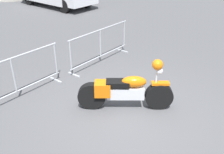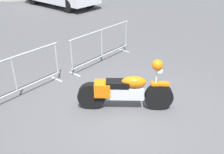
% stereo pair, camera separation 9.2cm
% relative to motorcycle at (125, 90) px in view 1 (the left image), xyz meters
% --- Properties ---
extents(ground_plane, '(120.00, 120.00, 0.00)m').
position_rel_motorcycle_xyz_m(ground_plane, '(-0.14, -0.13, -0.46)').
color(ground_plane, '#4C4C4F').
extents(motorcycle, '(1.54, 1.70, 1.20)m').
position_rel_motorcycle_xyz_m(motorcycle, '(0.00, 0.00, 0.00)').
color(motorcycle, black).
rests_on(motorcycle, ground).
extents(crowd_barrier_near, '(2.57, 0.57, 1.07)m').
position_rel_motorcycle_xyz_m(crowd_barrier_near, '(-1.43, 2.17, 0.10)').
color(crowd_barrier_near, '#9EA0A5').
rests_on(crowd_barrier_near, ground).
extents(crowd_barrier_far, '(2.57, 0.57, 1.07)m').
position_rel_motorcycle_xyz_m(crowd_barrier_far, '(1.43, 2.17, 0.10)').
color(crowd_barrier_far, '#9EA0A5').
rests_on(crowd_barrier_far, ground).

